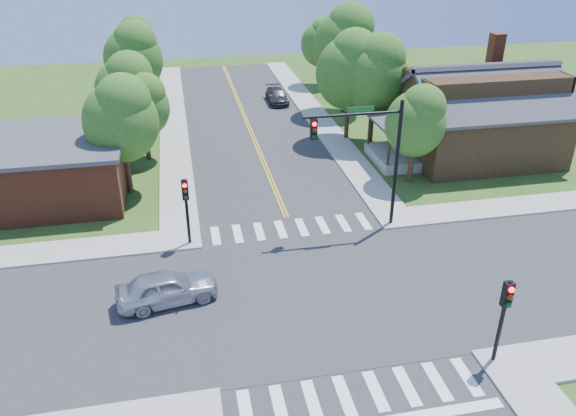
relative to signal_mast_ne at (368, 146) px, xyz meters
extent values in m
plane|color=#2F4D18|center=(-3.91, -5.59, -4.85)|extent=(100.00, 100.00, 0.00)
cube|color=#2D2D30|center=(-3.91, -5.59, -4.83)|extent=(10.00, 90.00, 0.04)
cube|color=#2D2D30|center=(-3.91, -5.59, -4.83)|extent=(90.00, 10.00, 0.04)
cube|color=#2D2D30|center=(-3.91, -5.59, -4.85)|extent=(10.20, 10.20, 0.06)
cube|color=#9E9B93|center=(2.19, 19.41, -4.78)|extent=(2.20, 40.00, 0.14)
cube|color=#9E9B93|center=(-10.01, 19.41, -4.78)|extent=(2.20, 40.00, 0.14)
cube|color=white|center=(-8.11, 0.61, -4.80)|extent=(0.45, 2.00, 0.01)
cube|color=white|center=(-6.91, 0.61, -4.80)|extent=(0.45, 2.00, 0.01)
cube|color=white|center=(-5.71, 0.61, -4.80)|extent=(0.45, 2.00, 0.01)
cube|color=white|center=(-4.51, 0.61, -4.80)|extent=(0.45, 2.00, 0.01)
cube|color=white|center=(-3.31, 0.61, -4.80)|extent=(0.45, 2.00, 0.01)
cube|color=white|center=(-2.11, 0.61, -4.80)|extent=(0.45, 2.00, 0.01)
cube|color=white|center=(-0.91, 0.61, -4.80)|extent=(0.45, 2.00, 0.01)
cube|color=white|center=(0.29, 0.61, -4.80)|extent=(0.45, 2.00, 0.01)
cube|color=white|center=(-8.11, -11.79, -4.80)|extent=(0.45, 2.00, 0.01)
cube|color=white|center=(-6.91, -11.79, -4.80)|extent=(0.45, 2.00, 0.01)
cube|color=white|center=(-5.71, -11.79, -4.80)|extent=(0.45, 2.00, 0.01)
cube|color=white|center=(-4.51, -11.79, -4.80)|extent=(0.45, 2.00, 0.01)
cube|color=white|center=(-3.31, -11.79, -4.80)|extent=(0.45, 2.00, 0.01)
cube|color=white|center=(-2.11, -11.79, -4.80)|extent=(0.45, 2.00, 0.01)
cube|color=white|center=(-0.91, -11.79, -4.80)|extent=(0.45, 2.00, 0.01)
cube|color=white|center=(0.29, -11.79, -4.80)|extent=(0.45, 2.00, 0.01)
cube|color=yellow|center=(-4.01, 20.66, -4.80)|extent=(0.10, 37.50, 0.01)
cube|color=yellow|center=(-3.81, 20.66, -4.80)|extent=(0.10, 37.50, 0.01)
cube|color=white|center=(-1.41, -13.19, -4.85)|extent=(4.60, 0.45, 0.09)
cylinder|color=black|center=(1.69, 0.01, -1.25)|extent=(0.20, 0.20, 7.20)
cylinder|color=black|center=(-0.91, 0.01, 1.75)|extent=(5.20, 0.14, 0.14)
cube|color=#19591E|center=(-0.51, -0.04, 2.00)|extent=(1.40, 0.04, 0.30)
cube|color=black|center=(-2.91, 0.01, 1.12)|extent=(0.34, 0.28, 1.05)
sphere|color=#FF0C0C|center=(-2.91, -0.16, 1.44)|extent=(0.22, 0.22, 0.22)
sphere|color=#3F2605|center=(-2.91, -0.16, 1.12)|extent=(0.22, 0.22, 0.22)
sphere|color=#05330F|center=(-2.91, -0.16, 0.80)|extent=(0.22, 0.22, 0.22)
cylinder|color=black|center=(1.69, -11.19, -2.95)|extent=(0.16, 0.16, 3.80)
cube|color=black|center=(1.69, -11.19, -1.63)|extent=(0.34, 0.28, 1.05)
sphere|color=#FF0C0C|center=(1.69, -11.36, -1.31)|extent=(0.22, 0.22, 0.22)
sphere|color=#3F2605|center=(1.69, -11.36, -1.63)|extent=(0.22, 0.22, 0.22)
sphere|color=#05330F|center=(1.69, -11.36, -1.95)|extent=(0.22, 0.22, 0.22)
cylinder|color=black|center=(-9.51, 0.01, -2.95)|extent=(0.16, 0.16, 3.80)
cube|color=black|center=(-9.51, 0.01, -1.63)|extent=(0.34, 0.28, 1.05)
sphere|color=#FF0C0C|center=(-9.51, -0.16, -1.31)|extent=(0.22, 0.22, 0.22)
sphere|color=#3F2605|center=(-9.51, -0.16, -1.63)|extent=(0.22, 0.22, 0.22)
sphere|color=#05330F|center=(-9.51, -0.16, -1.95)|extent=(0.22, 0.22, 0.22)
cube|color=#2F1E10|center=(11.29, 8.61, -2.85)|extent=(10.00, 8.00, 4.00)
cube|color=#9E9B93|center=(4.99, 8.61, -4.50)|extent=(2.60, 4.50, 0.70)
cylinder|color=#2F1E10|center=(3.89, 6.61, -3.25)|extent=(0.18, 0.18, 2.50)
cylinder|color=#2F1E10|center=(3.89, 10.61, -3.25)|extent=(0.18, 0.18, 2.50)
cube|color=#38383D|center=(4.99, 8.61, -1.90)|extent=(2.80, 4.80, 0.18)
cube|color=brown|center=(13.79, 12.11, -1.30)|extent=(0.90, 0.90, 7.11)
cube|color=brown|center=(-18.11, 7.61, -3.10)|extent=(10.00, 8.00, 3.50)
cube|color=#38383D|center=(-18.11, 7.61, -1.25)|extent=(10.40, 8.40, 0.25)
cylinder|color=#382314|center=(4.92, 5.22, -3.64)|extent=(0.34, 0.34, 2.42)
ellipsoid|color=#225117|center=(4.92, 5.22, -0.90)|extent=(3.83, 3.63, 4.21)
sphere|color=#225117|center=(5.22, 5.02, 0.25)|extent=(2.81, 2.81, 2.81)
cylinder|color=#382314|center=(4.74, 12.57, -3.31)|extent=(0.34, 0.34, 3.08)
ellipsoid|color=#225117|center=(4.74, 12.57, 0.18)|extent=(4.86, 4.62, 5.35)
sphere|color=#225117|center=(5.04, 12.37, 1.64)|extent=(3.57, 3.57, 3.57)
cylinder|color=#382314|center=(4.79, 20.34, -3.11)|extent=(0.34, 0.34, 3.48)
ellipsoid|color=#225117|center=(4.79, 20.34, 0.82)|extent=(5.49, 5.21, 6.04)
sphere|color=#225117|center=(5.09, 20.14, 2.47)|extent=(4.02, 4.02, 4.02)
cylinder|color=#382314|center=(4.98, 29.21, -3.59)|extent=(0.34, 0.34, 2.53)
ellipsoid|color=#225117|center=(4.98, 29.21, -0.73)|extent=(3.99, 3.79, 4.39)
sphere|color=#225117|center=(5.28, 29.01, 0.47)|extent=(2.92, 2.92, 2.92)
cylinder|color=#382314|center=(-12.88, 7.24, -3.44)|extent=(0.34, 0.34, 2.82)
ellipsoid|color=#225117|center=(-12.88, 7.24, -0.26)|extent=(4.45, 4.22, 4.89)
sphere|color=#225117|center=(-12.58, 7.04, 1.08)|extent=(3.26, 3.26, 3.26)
cylinder|color=#382314|center=(-12.88, 13.96, -3.46)|extent=(0.34, 0.34, 2.77)
ellipsoid|color=#225117|center=(-12.88, 13.96, -0.33)|extent=(4.38, 4.16, 4.81)
sphere|color=#225117|center=(-12.58, 13.76, 0.98)|extent=(3.21, 3.21, 3.21)
cylinder|color=#382314|center=(-12.74, 22.23, -3.33)|extent=(0.34, 0.34, 3.04)
ellipsoid|color=#225117|center=(-12.74, 22.23, 0.11)|extent=(4.80, 4.56, 5.28)
sphere|color=#225117|center=(-12.44, 22.03, 1.55)|extent=(3.52, 3.52, 3.52)
cylinder|color=#382314|center=(-13.14, 31.87, -3.53)|extent=(0.34, 0.34, 2.65)
ellipsoid|color=#225117|center=(-13.14, 31.87, -0.53)|extent=(4.18, 3.97, 4.60)
sphere|color=#225117|center=(-12.84, 31.67, 0.72)|extent=(3.06, 3.06, 3.06)
cylinder|color=#382314|center=(3.14, 13.65, -3.28)|extent=(0.34, 0.34, 3.15)
ellipsoid|color=#225117|center=(3.14, 13.65, 0.29)|extent=(4.97, 4.72, 5.47)
sphere|color=#225117|center=(3.44, 13.45, 1.78)|extent=(3.65, 3.65, 3.65)
cylinder|color=#382314|center=(-11.86, 12.51, -3.69)|extent=(0.34, 0.34, 2.32)
ellipsoid|color=#225117|center=(-11.86, 12.51, -1.06)|extent=(3.67, 3.49, 4.04)
sphere|color=#225117|center=(-11.56, 12.31, 0.04)|extent=(2.69, 2.69, 2.69)
imported|color=silver|center=(-10.69, -4.81, -4.09)|extent=(3.32, 5.08, 1.52)
imported|color=#2A2C2F|center=(-0.41, 24.13, -4.23)|extent=(1.81, 4.30, 1.24)
camera|label=1|loc=(-9.44, -25.94, 10.61)|focal=35.00mm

